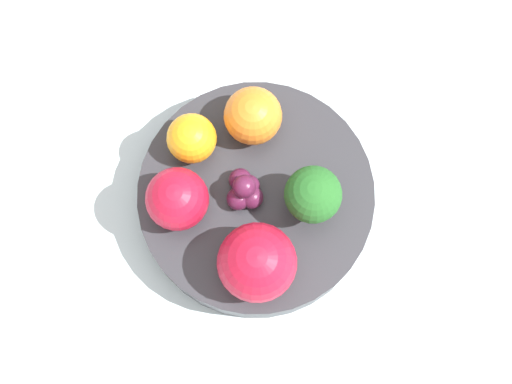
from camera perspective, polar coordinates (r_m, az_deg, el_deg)
ground_plane at (r=0.78m, az=0.00°, el=-1.16°), size 6.00×6.00×0.00m
table_surface at (r=0.77m, az=0.00°, el=-1.02°), size 1.20×1.20×0.02m
bowl at (r=0.74m, az=0.00°, el=-0.53°), size 0.20×0.20×0.04m
broccoli at (r=0.68m, az=3.81°, el=-0.21°), size 0.05×0.05×0.06m
apple_red at (r=0.69m, az=-5.28°, el=-0.47°), size 0.05×0.05×0.05m
apple_green at (r=0.68m, az=0.07°, el=-4.72°), size 0.06×0.06×0.06m
orange_front at (r=0.71m, az=-0.21°, el=5.10°), size 0.05×0.05×0.05m
orange_back at (r=0.71m, az=-4.28°, el=3.63°), size 0.04×0.04×0.04m
grape_cluster at (r=0.71m, az=-0.76°, el=0.15°), size 0.04×0.04×0.03m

